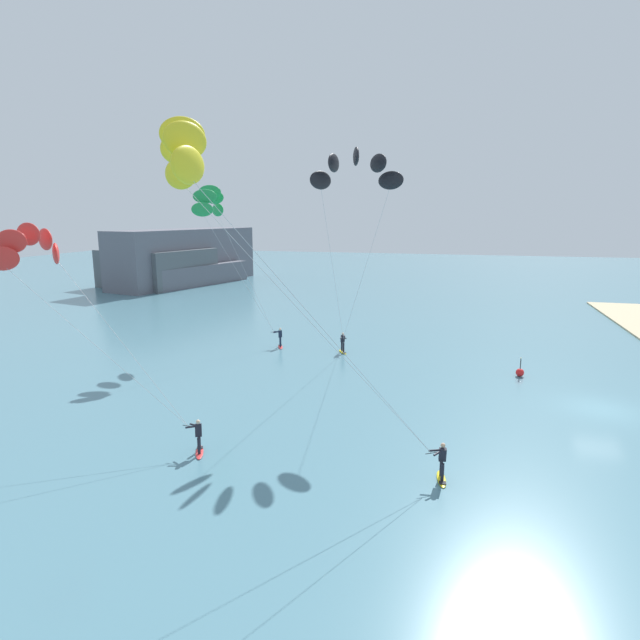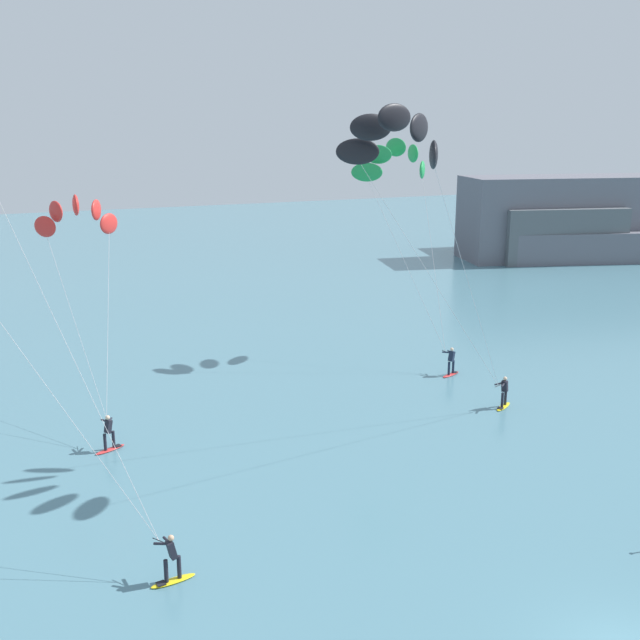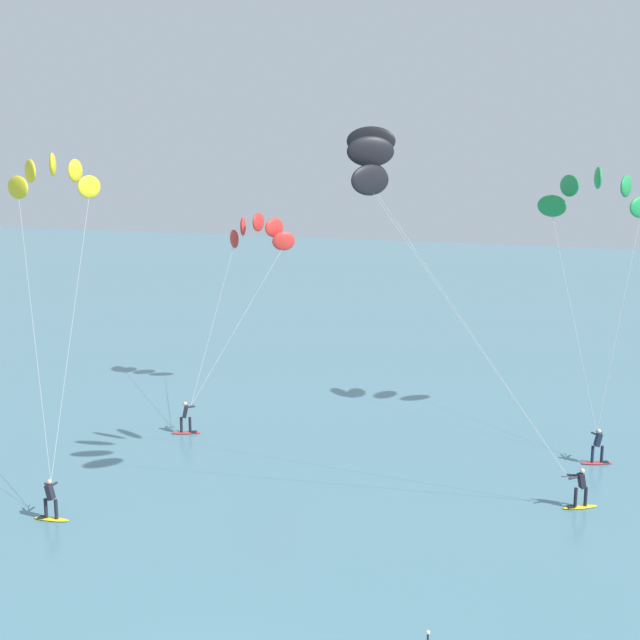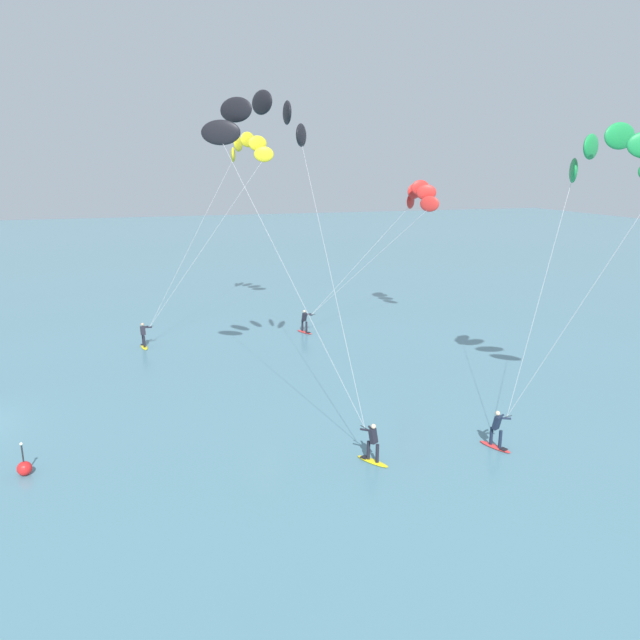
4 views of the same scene
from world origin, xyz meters
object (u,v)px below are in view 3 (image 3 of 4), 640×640
object	(u,v)px
kitesurfer_nearshore	(379,174)
kitesurfer_downwind	(255,240)
kitesurfer_mid_water	(597,202)
kitesurfer_far_out	(53,190)

from	to	relation	value
kitesurfer_nearshore	kitesurfer_downwind	world-z (taller)	kitesurfer_nearshore
kitesurfer_mid_water	kitesurfer_downwind	xyz separation A→B (m)	(-18.75, 0.07, -2.55)
kitesurfer_downwind	kitesurfer_mid_water	bearing A→B (deg)	-0.21
kitesurfer_far_out	kitesurfer_downwind	xyz separation A→B (m)	(5.06, 11.45, -3.21)
kitesurfer_far_out	kitesurfer_downwind	size ratio (longest dim) A/B	1.32
kitesurfer_mid_water	kitesurfer_downwind	distance (m)	18.92
kitesurfer_nearshore	kitesurfer_far_out	world-z (taller)	kitesurfer_nearshore
kitesurfer_nearshore	kitesurfer_mid_water	distance (m)	15.17
kitesurfer_far_out	kitesurfer_downwind	world-z (taller)	kitesurfer_far_out
kitesurfer_nearshore	kitesurfer_downwind	xyz separation A→B (m)	(-11.46, 13.28, -4.12)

